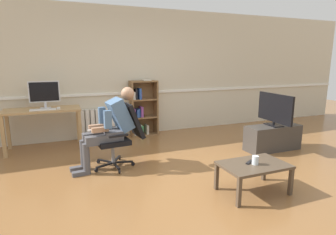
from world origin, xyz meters
TOP-DOWN VIEW (x-y plane):
  - ground_plane at (0.00, 0.00)m, footprint 18.00×18.00m
  - back_wall at (0.00, 2.65)m, footprint 12.00×0.13m
  - computer_desk at (-1.77, 2.15)m, footprint 1.30×0.58m
  - imac_monitor at (-1.71, 2.23)m, footprint 0.53×0.14m
  - keyboard at (-1.75, 2.01)m, footprint 0.43×0.12m
  - computer_mouse at (-1.49, 2.03)m, footprint 0.06×0.10m
  - bookshelf at (0.19, 2.44)m, footprint 0.58×0.29m
  - radiator at (-0.70, 2.54)m, footprint 0.79×0.08m
  - office_chair at (-0.62, 0.84)m, footprint 0.79×0.62m
  - person_seated at (-0.80, 0.82)m, footprint 1.00×0.41m
  - tv_stand at (2.10, 0.56)m, footprint 1.03×0.38m
  - tv_screen at (2.10, 0.56)m, footprint 0.22×0.87m
  - coffee_table at (0.67, -0.66)m, footprint 0.81×0.53m
  - drinking_glass at (0.67, -0.69)m, footprint 0.08×0.08m
  - spare_remote at (0.64, -0.62)m, footprint 0.15×0.11m

SIDE VIEW (x-z plane):
  - ground_plane at x=0.00m, z-range 0.00..0.00m
  - tv_stand at x=2.10m, z-range 0.00..0.46m
  - radiator at x=-0.70m, z-range 0.00..0.62m
  - coffee_table at x=0.67m, z-range 0.14..0.51m
  - spare_remote at x=0.64m, z-range 0.37..0.39m
  - drinking_glass at x=0.67m, z-range 0.37..0.48m
  - office_chair at x=-0.62m, z-range 0.04..1.01m
  - bookshelf at x=0.19m, z-range -0.03..1.18m
  - computer_desk at x=-1.77m, z-range 0.27..1.02m
  - person_seated at x=-0.80m, z-range 0.04..1.26m
  - tv_screen at x=2.10m, z-range 0.47..1.05m
  - keyboard at x=-1.75m, z-range 0.76..0.78m
  - computer_mouse at x=-1.49m, z-range 0.76..0.79m
  - imac_monitor at x=-1.71m, z-range 0.79..1.29m
  - back_wall at x=0.00m, z-range 0.00..2.70m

